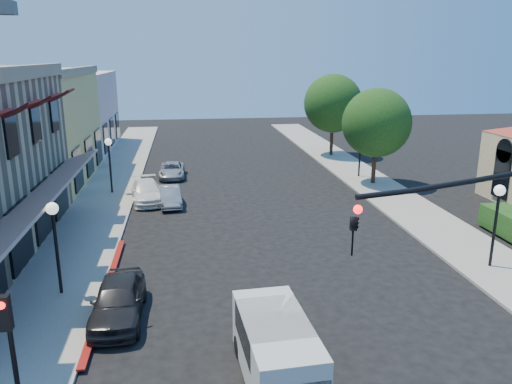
{
  "coord_description": "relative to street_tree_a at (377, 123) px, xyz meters",
  "views": [
    {
      "loc": [
        -3.8,
        -9.5,
        8.54
      ],
      "look_at": [
        -0.73,
        11.83,
        2.6
      ],
      "focal_mm": 35.0,
      "sensor_mm": 36.0,
      "label": 1
    }
  ],
  "objects": [
    {
      "name": "sidewalk_left",
      "position": [
        -17.55,
        5.0,
        -4.13
      ],
      "size": [
        3.5,
        50.0,
        0.12
      ],
      "primitive_type": "cube",
      "color": "gray",
      "rests_on": "ground"
    },
    {
      "name": "sidewalk_right",
      "position": [
        -0.05,
        5.0,
        -4.13
      ],
      "size": [
        3.5,
        50.0,
        0.12
      ],
      "primitive_type": "cube",
      "color": "gray",
      "rests_on": "ground"
    },
    {
      "name": "curb_red_strip",
      "position": [
        -15.7,
        -14.0,
        -4.19
      ],
      "size": [
        0.25,
        10.0,
        0.06
      ],
      "primitive_type": "cube",
      "color": "maroon",
      "rests_on": "ground"
    },
    {
      "name": "yellow_stucco_building",
      "position": [
        -24.3,
        4.0,
        -0.39
      ],
      "size": [
        10.0,
        12.0,
        7.6
      ],
      "primitive_type": "cube",
      "color": "#DEBE63",
      "rests_on": "ground"
    },
    {
      "name": "pink_stucco_building",
      "position": [
        -24.3,
        16.0,
        -0.69
      ],
      "size": [
        10.0,
        12.0,
        7.0
      ],
      "primitive_type": "cube",
      "color": "beige",
      "rests_on": "ground"
    },
    {
      "name": "street_tree_a",
      "position": [
        0.0,
        0.0,
        0.0
      ],
      "size": [
        4.56,
        4.56,
        6.48
      ],
      "color": "black",
      "rests_on": "ground"
    },
    {
      "name": "street_tree_b",
      "position": [
        0.0,
        10.0,
        0.35
      ],
      "size": [
        4.94,
        4.94,
        7.02
      ],
      "color": "black",
      "rests_on": "ground"
    },
    {
      "name": "secondary_signal",
      "position": [
        -16.8,
        -20.59,
        -1.88
      ],
      "size": [
        0.28,
        0.42,
        3.32
      ],
      "color": "black",
      "rests_on": "ground"
    },
    {
      "name": "lamppost_left_near",
      "position": [
        -17.3,
        -14.0,
        -1.46
      ],
      "size": [
        0.44,
        0.44,
        3.57
      ],
      "color": "black",
      "rests_on": "ground"
    },
    {
      "name": "lamppost_left_far",
      "position": [
        -17.3,
        0.0,
        -1.46
      ],
      "size": [
        0.44,
        0.44,
        3.57
      ],
      "color": "black",
      "rests_on": "ground"
    },
    {
      "name": "lamppost_right_near",
      "position": [
        -0.3,
        -14.0,
        -1.46
      ],
      "size": [
        0.44,
        0.44,
        3.57
      ],
      "color": "black",
      "rests_on": "ground"
    },
    {
      "name": "lamppost_right_far",
      "position": [
        -0.3,
        2.0,
        -1.46
      ],
      "size": [
        0.44,
        0.44,
        3.57
      ],
      "color": "black",
      "rests_on": "ground"
    },
    {
      "name": "white_van",
      "position": [
        -10.4,
        -20.04,
        -3.17
      ],
      "size": [
        1.95,
        4.09,
        1.77
      ],
      "color": "silver",
      "rests_on": "ground"
    },
    {
      "name": "parked_car_a",
      "position": [
        -15.0,
        -16.0,
        -3.51
      ],
      "size": [
        1.68,
        4.06,
        1.37
      ],
      "primitive_type": "imported",
      "rotation": [
        0.0,
        0.0,
        -0.01
      ],
      "color": "black",
      "rests_on": "ground"
    },
    {
      "name": "parked_car_b",
      "position": [
        -13.6,
        -3.0,
        -3.64
      ],
      "size": [
        1.49,
        3.47,
        1.11
      ],
      "primitive_type": "imported",
      "rotation": [
        0.0,
        0.0,
        0.1
      ],
      "color": "#949698",
      "rests_on": "ground"
    },
    {
      "name": "parked_car_c",
      "position": [
        -15.0,
        -2.0,
        -3.58
      ],
      "size": [
        2.28,
        4.43,
        1.23
      ],
      "primitive_type": "imported",
      "rotation": [
        0.0,
        0.0,
        0.14
      ],
      "color": "white",
      "rests_on": "ground"
    },
    {
      "name": "parked_car_d",
      "position": [
        -13.6,
        4.0,
        -3.66
      ],
      "size": [
        1.86,
        3.86,
        1.06
      ],
      "primitive_type": "imported",
      "rotation": [
        0.0,
        0.0,
        -0.03
      ],
      "color": "#AEB0B3",
      "rests_on": "ground"
    }
  ]
}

